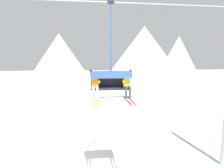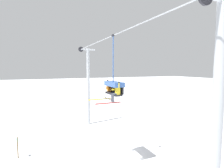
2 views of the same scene
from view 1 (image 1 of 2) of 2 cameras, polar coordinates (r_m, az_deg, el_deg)
The scene contains 7 objects.
mountain_peak_west at distance 44.03m, azimuth -16.74°, elevation 7.49°, with size 16.72×16.72×12.43m.
mountain_peak_central at distance 44.02m, azimuth 10.32°, elevation 8.88°, with size 21.70×21.70×14.27m.
mountain_peak_east at distance 55.69m, azimuth 20.74°, elevation 7.67°, with size 13.51×13.51×13.17m.
lift_cable at distance 8.31m, azimuth -8.95°, elevation 25.15°, with size 17.68×0.05×0.05m.
chairlift_chair at distance 8.07m, azimuth -0.40°, elevation 2.52°, with size 1.88×0.74×4.21m.
skier_orange at distance 7.85m, azimuth -5.56°, elevation -0.06°, with size 0.48×1.70×1.34m.
skier_yellow at distance 8.01m, azimuth 4.99°, elevation 0.10°, with size 0.48×1.70×1.34m.
Camera 1 is at (1.01, -8.72, 6.11)m, focal length 28.00 mm.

